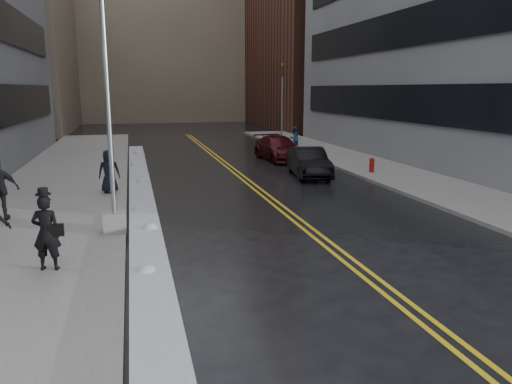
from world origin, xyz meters
TOP-DOWN VIEW (x-y plane):
  - ground at (0.00, 0.00)m, footprint 160.00×160.00m
  - sidewalk_west at (-5.75, 10.00)m, footprint 5.50×50.00m
  - sidewalk_east at (10.00, 10.00)m, footprint 4.00×50.00m
  - lane_line_left at (2.35, 10.00)m, footprint 0.12×50.00m
  - lane_line_right at (2.65, 10.00)m, footprint 0.12×50.00m
  - snow_ridge at (-2.45, 8.00)m, footprint 0.90×30.00m
  - building_far at (2.00, 60.00)m, footprint 36.00×16.00m
  - lamppost at (-3.30, 2.00)m, footprint 0.65×0.65m
  - fire_hydrant at (9.00, 10.00)m, footprint 0.26×0.26m
  - traffic_signal at (8.50, 24.00)m, footprint 0.16×0.20m
  - pedestrian_fedora at (-4.71, -0.87)m, footprint 0.72×0.54m
  - pedestrian_c at (-3.65, 7.93)m, footprint 0.88×0.59m
  - pedestrian_east at (8.25, 20.22)m, footprint 0.96×0.92m
  - car_black at (5.74, 10.33)m, footprint 2.03×4.49m
  - car_maroon at (5.99, 16.34)m, footprint 2.33×5.09m

SIDE VIEW (x-z plane):
  - ground at x=0.00m, z-range 0.00..0.00m
  - lane_line_left at x=2.35m, z-range 0.00..0.01m
  - lane_line_right at x=2.65m, z-range 0.00..0.01m
  - sidewalk_west at x=-5.75m, z-range 0.00..0.15m
  - sidewalk_east at x=10.00m, z-range 0.00..0.15m
  - snow_ridge at x=-2.45m, z-range 0.00..0.34m
  - fire_hydrant at x=9.00m, z-range 0.18..0.91m
  - car_black at x=5.74m, z-range 0.00..1.43m
  - car_maroon at x=5.99m, z-range 0.00..1.44m
  - pedestrian_east at x=8.25m, z-range 0.15..1.72m
  - pedestrian_c at x=-3.65m, z-range 0.15..1.89m
  - pedestrian_fedora at x=-4.71m, z-range 0.15..1.93m
  - lamppost at x=-3.30m, z-range -1.28..6.35m
  - traffic_signal at x=8.50m, z-range 0.40..6.40m
  - building_far at x=2.00m, z-range 0.00..22.00m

